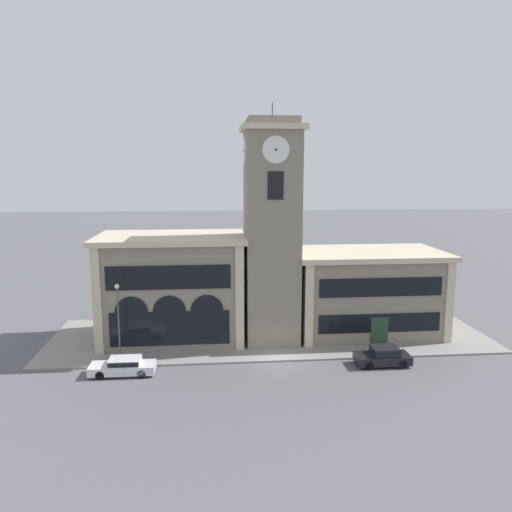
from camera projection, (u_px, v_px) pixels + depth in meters
The scene contains 8 objects.
ground_plane at pixel (279, 362), 39.03m from camera, with size 300.00×300.00×0.00m, color #56565B.
sidewalk_kerb at pixel (270, 336), 45.11m from camera, with size 38.76×12.42×0.15m.
clock_tower at pixel (272, 233), 42.32m from camera, with size 5.18×5.18×20.25m.
town_hall_left_wing at pixel (173, 287), 43.89m from camera, with size 12.80×8.35×9.30m.
town_hall_right_wing at pixel (366, 292), 45.64m from camera, with size 13.54×8.35×7.65m.
parked_car_near at pixel (123, 366), 36.59m from camera, with size 4.75×1.82×1.25m.
parked_car_mid at pixel (383, 356), 38.37m from camera, with size 4.17×1.92×1.45m.
street_lamp at pixel (118, 312), 37.98m from camera, with size 0.36×0.36×6.21m.
Camera 1 is at (-5.23, -36.72, 14.82)m, focal length 35.00 mm.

